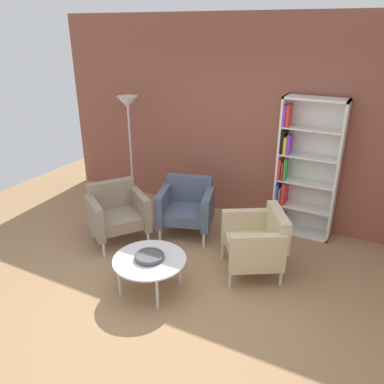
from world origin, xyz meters
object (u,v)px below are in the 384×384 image
Objects in this scene: decorative_bowl at (149,256)px; armchair_by_bookshelf at (117,212)px; bookshelf_tall at (302,170)px; armchair_near_window at (257,240)px; armchair_spare_guest at (187,206)px; floor_lamp_torchiere at (128,115)px; coffee_table_low at (150,261)px.

decorative_bowl is 0.34× the size of armchair_by_bookshelf.
bookshelf_tall reaches higher than decorative_bowl.
armchair_spare_guest is at bearing -141.99° from armchair_near_window.
armchair_spare_guest and armchair_by_bookshelf have the same top height.
armchair_by_bookshelf is 0.54× the size of floor_lamp_torchiere.
decorative_bowl is (0.00, 0.00, 0.06)m from coffee_table_low.
floor_lamp_torchiere reaches higher than armchair_spare_guest.
floor_lamp_torchiere is (-0.55, 1.13, 1.03)m from armchair_by_bookshelf.
floor_lamp_torchiere is at bearing 61.30° from armchair_by_bookshelf.
armchair_by_bookshelf is at bearing -146.86° from bookshelf_tall.
coffee_table_low is 0.06m from decorative_bowl.
armchair_spare_guest is at bearing 100.97° from coffee_table_low.
decorative_bowl is 0.34× the size of armchair_near_window.
armchair_by_bookshelf is at bearing 143.90° from coffee_table_low.
armchair_by_bookshelf is at bearing -116.51° from armchair_near_window.
coffee_table_low is 0.46× the size of floor_lamp_torchiere.
armchair_by_bookshelf reaches higher than decorative_bowl.
decorative_bowl is at bearing -95.79° from armchair_spare_guest.
bookshelf_tall is 2.44m from coffee_table_low.
floor_lamp_torchiere is at bearing -174.73° from bookshelf_tall.
coffee_table_low is at bearing -50.22° from floor_lamp_torchiere.
coffee_table_low is 1.36m from armchair_spare_guest.
armchair_by_bookshelf is (-1.92, -0.15, 0.00)m from armchair_near_window.
armchair_spare_guest reaches higher than decorative_bowl.
decorative_bowl is (-1.10, -2.11, -0.49)m from bookshelf_tall.
floor_lamp_torchiere is at bearing 129.78° from coffee_table_low.
armchair_spare_guest is 1.74m from floor_lamp_torchiere.
bookshelf_tall is 1.09× the size of floor_lamp_torchiere.
armchair_near_window is (0.92, 0.88, 0.04)m from coffee_table_low.
armchair_by_bookshelf is at bearing -157.83° from armchair_spare_guest.
armchair_near_window is (1.18, -0.45, 0.00)m from armchair_spare_guest.
bookshelf_tall is at bearing -21.37° from armchair_by_bookshelf.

